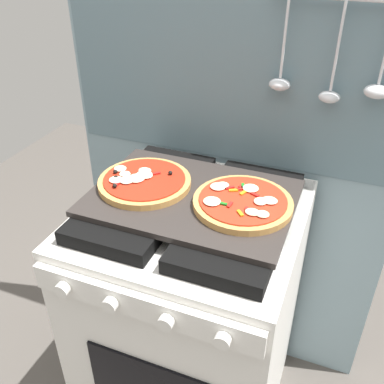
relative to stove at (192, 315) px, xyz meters
name	(u,v)px	position (x,y,z in m)	size (l,w,h in m)	color
kitchen_backsplash	(228,178)	(0.00, 0.34, 0.34)	(1.10, 0.09, 1.55)	#7A939E
stove	(192,315)	(0.00, 0.00, 0.00)	(0.60, 0.64, 0.90)	white
baking_tray	(192,198)	(0.00, 0.00, 0.46)	(0.54, 0.38, 0.02)	#2D2826
pizza_left	(143,181)	(-0.14, 0.00, 0.48)	(0.26, 0.26, 0.03)	#C18947
pizza_right	(243,202)	(0.14, 0.00, 0.48)	(0.26, 0.26, 0.03)	#C18947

